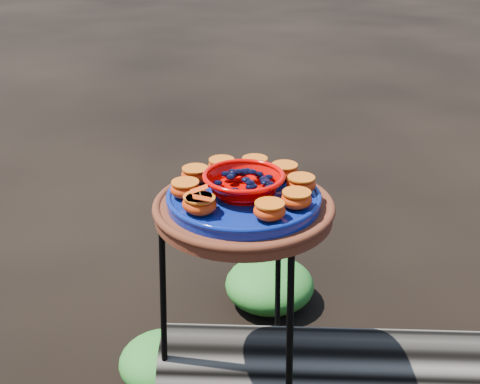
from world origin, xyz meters
The scene contains 19 objects.
plant_stand centered at (0.00, 0.00, 0.35)m, with size 0.44×0.44×0.70m, color black, non-canonical shape.
terracotta_saucer centered at (0.00, 0.00, 0.72)m, with size 0.42×0.42×0.03m, color #472510.
cobalt_plate centered at (0.00, 0.00, 0.75)m, with size 0.36×0.36×0.02m, color #000847.
red_bowl centered at (0.00, 0.00, 0.78)m, with size 0.18×0.18×0.05m, color #D00200, non-canonical shape.
glass_gems centered at (0.00, 0.00, 0.82)m, with size 0.14×0.14×0.02m, color black, non-canonical shape.
orange_half_0 centered at (-0.04, -0.13, 0.78)m, with size 0.07×0.07×0.04m, color #B52505.
orange_half_1 centered at (0.11, -0.08, 0.78)m, with size 0.07×0.07×0.04m, color #B52505.
orange_half_2 centered at (0.13, 0.00, 0.78)m, with size 0.07×0.07×0.04m, color #B52505.
orange_half_3 centered at (0.11, 0.08, 0.78)m, with size 0.07×0.07×0.04m, color #B52505.
orange_half_4 centered at (0.04, 0.13, 0.78)m, with size 0.07×0.07×0.04m, color #B52505.
orange_half_5 centered at (-0.04, 0.13, 0.78)m, with size 0.07×0.07×0.04m, color #B52505.
orange_half_6 centered at (-0.11, 0.08, 0.78)m, with size 0.07×0.07×0.04m, color #B52505.
orange_half_7 centered at (-0.13, 0.00, 0.78)m, with size 0.07×0.07×0.04m, color #B52505.
orange_half_8 centered at (-0.11, -0.08, 0.78)m, with size 0.07×0.07×0.04m, color #B52505.
orange_half_9 centered at (-0.04, -0.13, 0.78)m, with size 0.07×0.07×0.04m, color #B52505.
butterfly centered at (-0.04, -0.13, 0.80)m, with size 0.08×0.05×0.01m, color red, non-canonical shape.
driftwood_log centered at (0.47, 0.31, 0.15)m, with size 1.58×0.41×0.30m, color black, non-canonical shape.
foliage_left centered at (-0.33, 0.08, 0.07)m, with size 0.28×0.28×0.14m, color #257022.
foliage_back centered at (-0.22, 0.61, 0.08)m, with size 0.34×0.34×0.17m, color #257022.
Camera 1 is at (0.61, -1.11, 1.36)m, focal length 45.00 mm.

